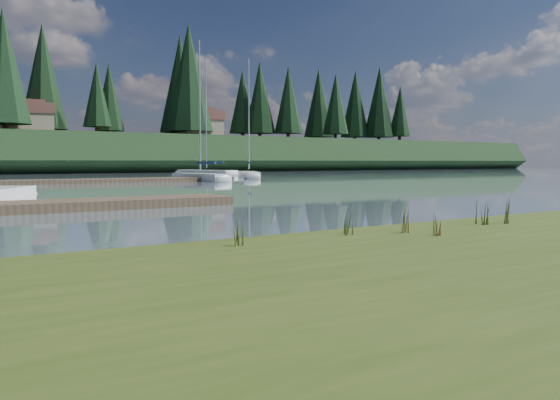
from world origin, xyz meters
TOP-DOWN VIEW (x-y plane):
  - ground at (0.00, 30.00)m, footprint 200.00×200.00m
  - bank at (0.00, -6.00)m, footprint 60.00×9.00m
  - dock_far at (2.00, 30.00)m, footprint 26.00×2.20m
  - sailboat_bg_3 at (12.71, 30.95)m, footprint 2.30×7.49m
  - sailboat_bg_4 at (20.01, 35.58)m, footprint 4.38×7.34m
  - sailboat_bg_5 at (20.27, 46.62)m, footprint 4.29×9.19m
  - weed_0 at (0.75, -2.15)m, footprint 0.17×0.14m
  - weed_1 at (1.72, -2.44)m, footprint 0.17×0.14m
  - weed_2 at (3.74, -2.41)m, footprint 0.17×0.14m
  - weed_3 at (-1.24, -2.25)m, footprint 0.17×0.14m
  - weed_4 at (1.87, -2.95)m, footprint 0.17×0.14m
  - weed_5 at (4.27, -2.60)m, footprint 0.17×0.14m
  - mud_lip at (0.00, -1.60)m, footprint 60.00×0.50m
  - conifer_4 at (3.00, 66.00)m, footprint 6.16×6.16m
  - conifer_5 at (15.00, 70.00)m, footprint 3.96×3.96m
  - conifer_6 at (28.00, 68.00)m, footprint 7.04×7.04m
  - conifer_7 at (42.00, 71.00)m, footprint 5.28×5.28m
  - conifer_8 at (55.00, 67.00)m, footprint 4.62×4.62m
  - conifer_9 at (68.00, 70.00)m, footprint 5.94×5.94m
  - house_1 at (6.00, 71.00)m, footprint 6.30×5.30m
  - house_2 at (30.00, 69.00)m, footprint 6.30×5.30m

SIDE VIEW (x-z plane):
  - ground at x=0.00m, z-range 0.00..0.00m
  - mud_lip at x=0.00m, z-range 0.00..0.14m
  - dock_far at x=2.00m, z-range 0.00..0.30m
  - bank at x=0.00m, z-range 0.00..0.35m
  - sailboat_bg_5 at x=20.27m, z-range -6.09..6.73m
  - sailboat_bg_3 at x=12.71m, z-range -5.13..5.78m
  - sailboat_bg_4 at x=20.01m, z-range -5.16..5.81m
  - weed_4 at x=1.87m, z-range 0.32..0.75m
  - weed_1 at x=1.72m, z-range 0.31..0.77m
  - weed_0 at x=0.75m, z-range 0.31..0.81m
  - weed_3 at x=-1.24m, z-range 0.31..0.84m
  - weed_2 at x=3.74m, z-range 0.30..0.89m
  - weed_5 at x=4.27m, z-range 0.29..1.01m
  - house_1 at x=6.00m, z-range 4.99..9.64m
  - house_2 at x=30.00m, z-range 4.99..9.64m
  - conifer_5 at x=15.00m, z-range 5.65..16.00m
  - conifer_8 at x=55.00m, z-range 5.62..17.40m
  - conifer_7 at x=42.00m, z-range 5.59..18.79m
  - conifer_9 at x=68.00m, z-range 5.55..20.18m
  - conifer_4 at x=3.00m, z-range 5.54..20.64m
  - conifer_6 at x=28.00m, z-range 5.49..22.49m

